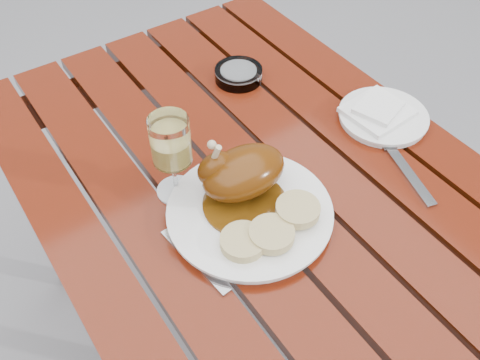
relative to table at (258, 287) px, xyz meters
name	(u,v)px	position (x,y,z in m)	size (l,w,h in m)	color
ground	(255,355)	(0.00, 0.00, -0.38)	(60.00, 60.00, 0.00)	slate
table	(258,287)	(0.00, 0.00, 0.00)	(0.80, 1.20, 0.75)	maroon
dinner_plate	(250,213)	(-0.07, -0.05, 0.38)	(0.30, 0.30, 0.02)	white
roast_duck	(240,173)	(-0.06, -0.01, 0.44)	(0.17, 0.16, 0.12)	#502D09
bread_dumplings	(271,228)	(-0.07, -0.12, 0.41)	(0.19, 0.09, 0.03)	tan
wine_glass	(173,158)	(-0.15, 0.07, 0.46)	(0.07, 0.07, 0.17)	#E4D068
side_plate	(383,117)	(0.32, 0.00, 0.38)	(0.19, 0.19, 0.02)	white
napkin	(377,111)	(0.31, 0.01, 0.40)	(0.12, 0.12, 0.01)	white
ashtray	(239,74)	(0.14, 0.29, 0.39)	(0.11, 0.11, 0.03)	#B2B7BC
fork	(199,262)	(-0.20, -0.09, 0.38)	(0.02, 0.15, 0.01)	gray
knife	(403,166)	(0.25, -0.12, 0.38)	(0.02, 0.21, 0.01)	gray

